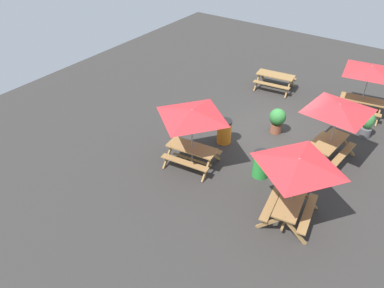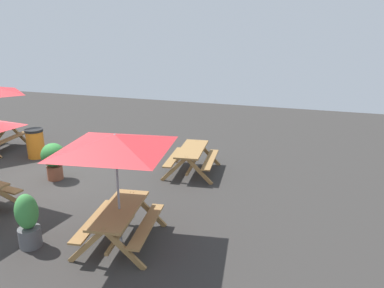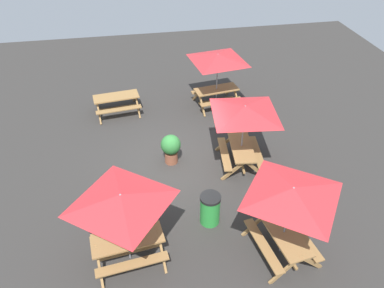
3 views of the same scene
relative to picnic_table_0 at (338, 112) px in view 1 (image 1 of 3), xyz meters
The scene contains 10 objects.
ground_plane 2.90m from the picnic_table_0, 99.47° to the right, with size 25.05×25.05×0.00m, color #33302D.
picnic_table_0 is the anchor object (origin of this frame).
picnic_table_1 5.93m from the picnic_table_0, 135.41° to the right, with size 1.71×1.95×0.81m.
picnic_table_2 5.05m from the picnic_table_0, 50.61° to the right, with size 2.23×2.23×2.34m.
picnic_table_3 3.95m from the picnic_table_0, behind, with size 2.80×2.80×2.34m.
picnic_table_4 3.69m from the picnic_table_0, ahead, with size 2.27×2.27×2.34m.
trash_bin_green 3.20m from the picnic_table_0, 34.06° to the right, with size 0.59×0.59×0.98m.
trash_bin_orange 4.19m from the picnic_table_0, 70.41° to the right, with size 0.59×0.59×0.98m.
potted_plant_0 2.72m from the picnic_table_0, 102.46° to the right, with size 0.67×0.67×1.07m.
potted_plant_1 2.80m from the picnic_table_0, 161.39° to the left, with size 0.44×0.44×1.13m.
Camera 1 is at (12.35, 4.37, 8.52)m, focal length 35.00 mm.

